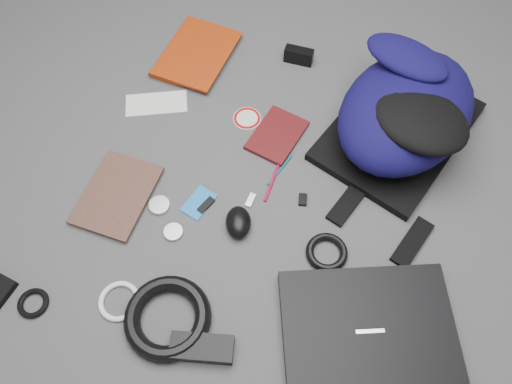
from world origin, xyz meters
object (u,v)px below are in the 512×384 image
(textbook_red, at_px, (168,45))
(comic_book, at_px, (88,186))
(backpack, at_px, (406,110))
(dvd_case, at_px, (277,135))
(laptop, at_px, (368,333))
(mouse, at_px, (238,222))
(compact_camera, at_px, (299,56))
(power_brick, at_px, (202,348))

(textbook_red, distance_m, comic_book, 0.57)
(backpack, distance_m, dvd_case, 0.38)
(laptop, bearing_deg, mouse, 134.30)
(laptop, height_order, compact_camera, compact_camera)
(compact_camera, bearing_deg, dvd_case, -87.20)
(laptop, height_order, power_brick, laptop)
(power_brick, bearing_deg, compact_camera, 78.28)
(mouse, bearing_deg, laptop, -45.25)
(comic_book, xyz_separation_m, dvd_case, (0.46, 0.32, -0.00))
(compact_camera, height_order, mouse, compact_camera)
(compact_camera, xyz_separation_m, mouse, (-0.01, -0.63, -0.00))
(laptop, distance_m, compact_camera, 0.90)
(textbook_red, height_order, mouse, mouse)
(mouse, bearing_deg, comic_book, 161.61)
(textbook_red, relative_size, comic_book, 1.15)
(compact_camera, relative_size, mouse, 0.98)
(laptop, distance_m, dvd_case, 0.62)
(laptop, distance_m, comic_book, 0.85)
(laptop, relative_size, textbook_red, 1.45)
(laptop, distance_m, power_brick, 0.40)
(backpack, relative_size, compact_camera, 5.71)
(backpack, bearing_deg, textbook_red, -168.62)
(backpack, bearing_deg, dvd_case, -140.84)
(dvd_case, relative_size, mouse, 1.88)
(laptop, height_order, mouse, mouse)
(comic_book, xyz_separation_m, mouse, (0.44, 0.01, 0.02))
(comic_book, distance_m, mouse, 0.44)
(power_brick, bearing_deg, laptop, 9.16)
(laptop, xyz_separation_m, mouse, (-0.39, 0.19, 0.00))
(dvd_case, bearing_deg, power_brick, -76.75)
(backpack, height_order, laptop, backpack)
(textbook_red, bearing_deg, comic_book, -85.89)
(comic_book, distance_m, compact_camera, 0.78)
(laptop, xyz_separation_m, textbook_red, (-0.81, 0.75, -0.01))
(laptop, height_order, dvd_case, laptop)
(textbook_red, bearing_deg, mouse, -47.03)
(compact_camera, bearing_deg, mouse, -90.30)
(backpack, distance_m, mouse, 0.57)
(comic_book, bearing_deg, power_brick, -33.14)
(power_brick, bearing_deg, backpack, 53.33)
(backpack, relative_size, comic_book, 2.16)
(mouse, bearing_deg, backpack, 30.71)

